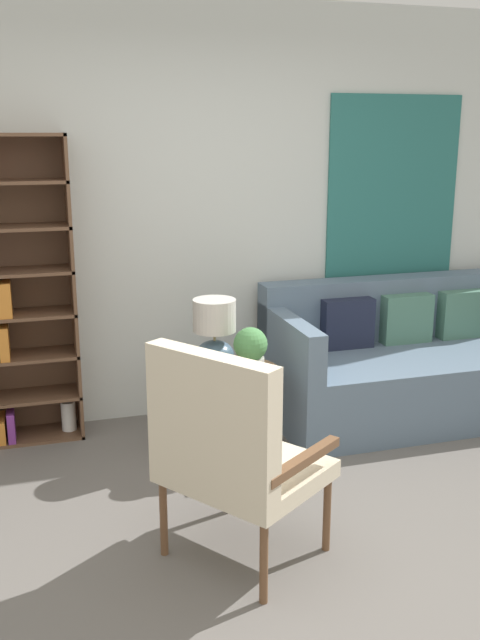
{
  "coord_description": "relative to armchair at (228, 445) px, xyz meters",
  "views": [
    {
      "loc": [
        -0.92,
        -2.56,
        1.89
      ],
      "look_at": [
        0.15,
        1.0,
        0.9
      ],
      "focal_mm": 40.0,
      "sensor_mm": 36.0,
      "label": 1
    }
  ],
  "objects": [
    {
      "name": "ground_plane",
      "position": [
        0.16,
        -0.15,
        -0.58
      ],
      "size": [
        14.0,
        14.0,
        0.0
      ],
      "primitive_type": "plane",
      "color": "#66605B"
    },
    {
      "name": "wall_back",
      "position": [
        0.2,
        1.87,
        0.77
      ],
      "size": [
        6.4,
        0.08,
        2.7
      ],
      "color": "silver",
      "rests_on": "ground_plane"
    },
    {
      "name": "armchair",
      "position": [
        0.0,
        0.0,
        0.0
      ],
      "size": [
        0.84,
        0.86,
        1.02
      ],
      "color": "brown",
      "rests_on": "ground_plane"
    },
    {
      "name": "couch",
      "position": [
        1.73,
        1.39,
        -0.24
      ],
      "size": [
        2.02,
        0.93,
        0.89
      ],
      "color": "slate",
      "rests_on": "ground_plane"
    },
    {
      "name": "side_table",
      "position": [
        0.34,
        1.14,
        -0.11
      ],
      "size": [
        0.58,
        0.58,
        0.52
      ],
      "color": "#99704C",
      "rests_on": "ground_plane"
    },
    {
      "name": "table_lamp",
      "position": [
        0.26,
        1.2,
        0.16
      ],
      "size": [
        0.25,
        0.25,
        0.42
      ],
      "color": "slate",
      "rests_on": "side_table"
    },
    {
      "name": "potted_plant",
      "position": [
        0.42,
        1.0,
        0.09
      ],
      "size": [
        0.2,
        0.2,
        0.29
      ],
      "color": "beige",
      "rests_on": "side_table"
    }
  ]
}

